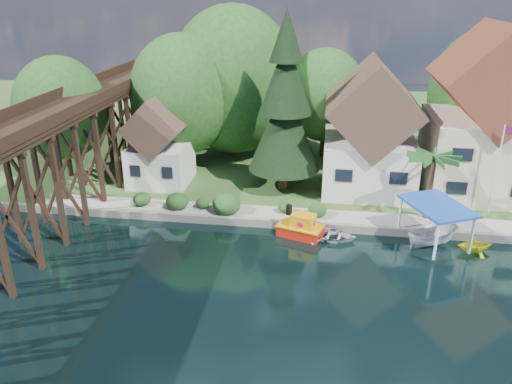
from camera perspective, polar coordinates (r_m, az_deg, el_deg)
ground at (r=30.80m, az=0.70°, el=-10.73°), size 140.00×140.00×0.00m
bank at (r=61.89m, az=4.93°, el=6.94°), size 140.00×52.00×0.50m
seawall at (r=37.41m, az=8.45°, el=-4.01°), size 60.00×0.40×0.62m
promenade at (r=38.57m, az=11.45°, el=-3.01°), size 50.00×2.60×0.06m
trestle_bridge at (r=38.07m, az=-22.78°, el=3.11°), size 4.12×44.18×9.30m
house_left at (r=43.30m, az=12.89°, el=6.27°), size 7.64×8.64×11.02m
house_center at (r=45.11m, az=24.53°, el=7.13°), size 8.65×9.18×13.89m
shed at (r=44.47m, az=-10.96°, el=5.09°), size 5.09×5.40×7.85m
bg_trees at (r=47.79m, az=5.41°, el=10.91°), size 49.90×13.30×10.57m
shrubs at (r=38.96m, az=-4.19°, el=-1.19°), size 15.76×2.47×1.70m
conifer at (r=41.43m, az=3.35°, el=9.68°), size 6.04×6.04×14.87m
palm_tree at (r=38.45m, az=19.64°, el=3.51°), size 3.81×3.81×5.37m
flagpole at (r=40.96m, az=26.14°, el=3.17°), size 1.11×0.27×7.16m
tugboat at (r=36.28m, az=5.15°, el=-4.05°), size 3.58×2.66×2.32m
boat_white_a at (r=36.30m, az=8.58°, el=-4.79°), size 3.81×2.91×0.74m
boat_canopy at (r=36.70m, az=19.66°, el=-3.92°), size 5.12×5.84×3.14m
boat_yellow at (r=37.29m, az=23.78°, el=-5.38°), size 2.73×2.48×1.26m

